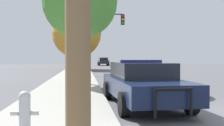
{
  "coord_description": "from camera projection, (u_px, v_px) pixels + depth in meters",
  "views": [
    {
      "loc": [
        -4.38,
        -7.18,
        1.58
      ],
      "look_at": [
        -2.16,
        14.87,
        1.11
      ],
      "focal_mm": 45.0,
      "sensor_mm": 36.0,
      "label": 1
    }
  ],
  "objects": [
    {
      "name": "tree_sidewalk_near",
      "position": [
        80.0,
        1.0,
        15.28
      ],
      "size": [
        4.12,
        4.12,
        6.57
      ],
      "color": "#4C3823",
      "rests_on": "sidewalk_left"
    },
    {
      "name": "sidewalk_left",
      "position": [
        56.0,
        117.0,
        7.1
      ],
      "size": [
        3.0,
        110.0,
        0.13
      ],
      "color": "#99968C",
      "rests_on": "ground_plane"
    },
    {
      "name": "car_background_distant",
      "position": [
        103.0,
        61.0,
        51.37
      ],
      "size": [
        2.01,
        3.98,
        1.48
      ],
      "rotation": [
        0.0,
        0.0,
        0.03
      ],
      "color": "black",
      "rests_on": "ground_plane"
    },
    {
      "name": "tree_sidewalk_far",
      "position": [
        77.0,
        33.0,
        35.58
      ],
      "size": [
        6.22,
        6.22,
        7.58
      ],
      "color": "brown",
      "rests_on": "sidewalk_left"
    },
    {
      "name": "fire_hydrant",
      "position": [
        25.0,
        112.0,
        5.17
      ],
      "size": [
        0.5,
        0.22,
        0.83
      ],
      "color": "#B7BCC1",
      "rests_on": "sidewalk_left"
    },
    {
      "name": "traffic_light",
      "position": [
        99.0,
        30.0,
        23.94
      ],
      "size": [
        3.68,
        0.35,
        5.28
      ],
      "color": "#424247",
      "rests_on": "sidewalk_left"
    },
    {
      "name": "police_car",
      "position": [
        142.0,
        83.0,
        9.14
      ],
      "size": [
        2.34,
        5.28,
        1.49
      ],
      "rotation": [
        0.0,
        0.0,
        3.2
      ],
      "color": "#141E3D",
      "rests_on": "ground_plane"
    }
  ]
}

